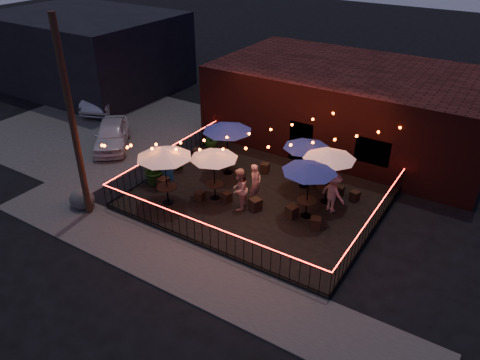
% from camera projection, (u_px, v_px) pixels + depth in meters
% --- Properties ---
extents(ground, '(110.00, 110.00, 0.00)m').
position_uv_depth(ground, '(233.00, 223.00, 18.79)').
color(ground, black).
rests_on(ground, ground).
extents(patio, '(10.00, 8.00, 0.15)m').
position_uv_depth(patio, '(258.00, 199.00, 20.22)').
color(patio, black).
rests_on(patio, ground).
extents(sidewalk, '(18.00, 2.50, 0.05)m').
position_uv_depth(sidewalk, '(182.00, 267.00, 16.40)').
color(sidewalk, '#403E3B').
rests_on(sidewalk, ground).
extents(parking_lot, '(11.00, 12.00, 0.02)m').
position_uv_depth(parking_lot, '(99.00, 126.00, 27.32)').
color(parking_lot, '#403E3B').
rests_on(parking_lot, ground).
extents(brick_building, '(14.00, 8.00, 4.00)m').
position_uv_depth(brick_building, '(352.00, 106.00, 24.65)').
color(brick_building, black).
rests_on(brick_building, ground).
extents(background_building, '(12.00, 9.00, 5.00)m').
position_uv_depth(background_building, '(88.00, 51.00, 32.55)').
color(background_building, black).
rests_on(background_building, ground).
extents(utility_pole, '(0.26, 0.26, 8.00)m').
position_uv_depth(utility_pole, '(73.00, 123.00, 17.43)').
color(utility_pole, '#392B17').
rests_on(utility_pole, ground).
extents(fence_front, '(10.00, 0.04, 1.04)m').
position_uv_depth(fence_front, '(202.00, 234.00, 17.00)').
color(fence_front, black).
rests_on(fence_front, patio).
extents(fence_left, '(0.04, 8.00, 1.04)m').
position_uv_depth(fence_left, '(168.00, 158.00, 22.26)').
color(fence_left, black).
rests_on(fence_left, patio).
extents(fence_right, '(0.04, 8.00, 1.04)m').
position_uv_depth(fence_right, '(372.00, 223.00, 17.59)').
color(fence_right, black).
rests_on(fence_right, patio).
extents(festoon_lights, '(10.02, 8.72, 1.32)m').
position_uv_depth(festoon_lights, '(234.00, 145.00, 19.26)').
color(festoon_lights, '#FF4402').
rests_on(festoon_lights, ground).
extents(cafe_table_0, '(2.87, 2.87, 2.52)m').
position_uv_depth(cafe_table_0, '(164.00, 154.00, 18.67)').
color(cafe_table_0, black).
rests_on(cafe_table_0, patio).
extents(cafe_table_1, '(2.44, 2.44, 2.51)m').
position_uv_depth(cafe_table_1, '(227.00, 128.00, 20.95)').
color(cafe_table_1, black).
rests_on(cafe_table_1, patio).
extents(cafe_table_2, '(2.04, 2.04, 2.24)m').
position_uv_depth(cafe_table_2, '(214.00, 156.00, 19.12)').
color(cafe_table_2, black).
rests_on(cafe_table_2, patio).
extents(cafe_table_3, '(2.31, 2.31, 2.25)m').
position_uv_depth(cafe_table_3, '(307.00, 145.00, 19.97)').
color(cafe_table_3, black).
rests_on(cafe_table_3, patio).
extents(cafe_table_4, '(2.62, 2.62, 2.40)m').
position_uv_depth(cafe_table_4, '(310.00, 168.00, 17.85)').
color(cafe_table_4, black).
rests_on(cafe_table_4, patio).
extents(cafe_table_5, '(2.69, 2.69, 2.40)m').
position_uv_depth(cafe_table_5, '(330.00, 156.00, 18.80)').
color(cafe_table_5, black).
rests_on(cafe_table_5, patio).
extents(bistro_chair_0, '(0.43, 0.43, 0.51)m').
position_uv_depth(bistro_chair_0, '(164.00, 183.00, 20.72)').
color(bistro_chair_0, black).
rests_on(bistro_chair_0, patio).
extents(bistro_chair_1, '(0.40, 0.40, 0.42)m').
position_uv_depth(bistro_chair_1, '(200.00, 196.00, 19.85)').
color(bistro_chair_1, black).
rests_on(bistro_chair_1, patio).
extents(bistro_chair_2, '(0.44, 0.44, 0.43)m').
position_uv_depth(bistro_chair_2, '(197.00, 153.00, 23.44)').
color(bistro_chair_2, black).
rests_on(bistro_chair_2, patio).
extents(bistro_chair_3, '(0.48, 0.48, 0.45)m').
position_uv_depth(bistro_chair_3, '(223.00, 162.00, 22.54)').
color(bistro_chair_3, black).
rests_on(bistro_chair_3, patio).
extents(bistro_chair_4, '(0.42, 0.42, 0.41)m').
position_uv_depth(bistro_chair_4, '(227.00, 197.00, 19.81)').
color(bistro_chair_4, black).
rests_on(bistro_chair_4, patio).
extents(bistro_chair_5, '(0.54, 0.54, 0.50)m').
position_uv_depth(bistro_chair_5, '(255.00, 204.00, 19.23)').
color(bistro_chair_5, black).
rests_on(bistro_chair_5, patio).
extents(bistro_chair_6, '(0.46, 0.46, 0.44)m').
position_uv_depth(bistro_chair_6, '(265.00, 168.00, 22.06)').
color(bistro_chair_6, black).
rests_on(bistro_chair_6, patio).
extents(bistro_chair_7, '(0.34, 0.34, 0.40)m').
position_uv_depth(bistro_chair_7, '(312.00, 182.00, 20.96)').
color(bistro_chair_7, black).
rests_on(bistro_chair_7, patio).
extents(bistro_chair_8, '(0.51, 0.51, 0.48)m').
position_uv_depth(bistro_chair_8, '(292.00, 212.00, 18.77)').
color(bistro_chair_8, black).
rests_on(bistro_chair_8, patio).
extents(bistro_chair_9, '(0.51, 0.51, 0.46)m').
position_uv_depth(bistro_chair_9, '(316.00, 223.00, 18.09)').
color(bistro_chair_9, black).
rests_on(bistro_chair_9, patio).
extents(bistro_chair_10, '(0.42, 0.42, 0.47)m').
position_uv_depth(bistro_chair_10, '(339.00, 191.00, 20.17)').
color(bistro_chair_10, black).
rests_on(bistro_chair_10, patio).
extents(bistro_chair_11, '(0.42, 0.42, 0.41)m').
position_uv_depth(bistro_chair_11, '(355.00, 196.00, 19.90)').
color(bistro_chair_11, black).
rests_on(bistro_chair_11, patio).
extents(patron_a, '(0.45, 0.65, 1.72)m').
position_uv_depth(patron_a, '(255.00, 183.00, 19.53)').
color(patron_a, '#D3A687').
rests_on(patron_a, patio).
extents(patron_b, '(0.81, 0.97, 1.83)m').
position_uv_depth(patron_b, '(239.00, 189.00, 18.98)').
color(patron_b, beige).
rests_on(patron_b, patio).
extents(patron_c, '(1.26, 0.96, 1.72)m').
position_uv_depth(patron_c, '(333.00, 192.00, 18.87)').
color(patron_c, '#D9AF93').
rests_on(patron_c, patio).
extents(potted_shrub_a, '(1.44, 1.31, 1.41)m').
position_uv_depth(potted_shrub_a, '(155.00, 170.00, 20.89)').
color(potted_shrub_a, '#0B350C').
rests_on(potted_shrub_a, patio).
extents(potted_shrub_b, '(0.83, 0.70, 1.37)m').
position_uv_depth(potted_shrub_b, '(178.00, 156.00, 22.08)').
color(potted_shrub_b, '#103F12').
rests_on(potted_shrub_b, patio).
extents(potted_shrub_c, '(0.72, 0.72, 1.25)m').
position_uv_depth(potted_shrub_c, '(211.00, 137.00, 24.07)').
color(potted_shrub_c, '#113E0D').
rests_on(potted_shrub_c, patio).
extents(cooler, '(0.86, 0.76, 0.95)m').
position_uv_depth(cooler, '(165.00, 170.00, 21.32)').
color(cooler, '#16569F').
rests_on(cooler, patio).
extents(boulder, '(1.27, 1.19, 0.79)m').
position_uv_depth(boulder, '(82.00, 199.00, 19.59)').
color(boulder, '#40403B').
rests_on(boulder, ground).
extents(car_white, '(3.85, 4.19, 1.39)m').
position_uv_depth(car_white, '(112.00, 135.00, 24.59)').
color(car_white, silver).
rests_on(car_white, ground).
extents(car_silver, '(3.58, 5.53, 1.72)m').
position_uv_depth(car_silver, '(111.00, 94.00, 29.60)').
color(car_silver, '#95949C').
rests_on(car_silver, ground).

